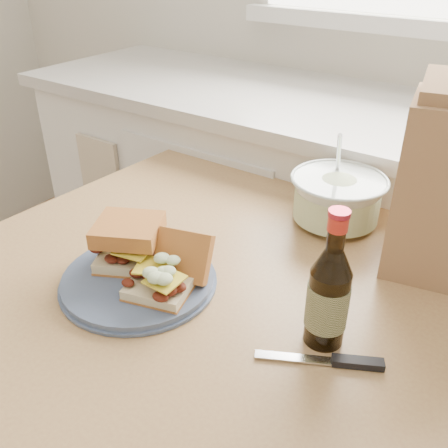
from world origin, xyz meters
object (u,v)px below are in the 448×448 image
Objects in this scene: plate at (139,280)px; coleslaw_bowl at (337,200)px; dining_table at (214,317)px; beer_bottle at (328,295)px.

coleslaw_bowl is (0.20, 0.41, 0.04)m from plate.
dining_table is 0.19m from plate.
plate is (-0.09, -0.11, 0.13)m from dining_table.
coleslaw_bowl is (0.11, 0.30, 0.17)m from dining_table.
beer_bottle is at bearing -8.65° from dining_table.
coleslaw_bowl is 0.38m from beer_bottle.
plate is 1.19× the size of beer_bottle.
beer_bottle is at bearing 10.23° from plate.
plate reaches higher than dining_table.
dining_table is at bearing -110.83° from coleslaw_bowl.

